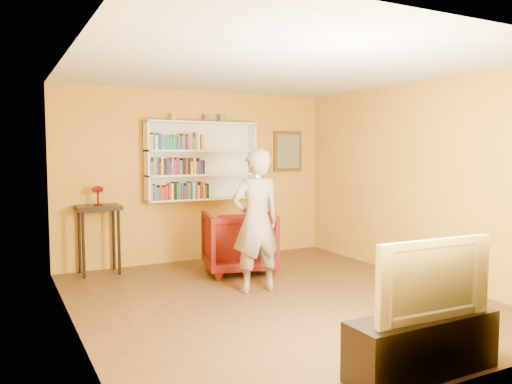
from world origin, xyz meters
TOP-DOWN VIEW (x-y plane):
  - room_shell at (0.00, 0.00)m, footprint 5.30×5.80m
  - bookshelf at (0.00, 2.41)m, footprint 1.80×0.29m
  - books_row_lower at (-0.40, 2.30)m, footprint 0.92×0.19m
  - books_row_middle at (-0.44, 2.30)m, footprint 0.86×0.19m
  - books_row_upper at (-0.41, 2.30)m, footprint 0.90×0.19m
  - ornament_left at (-0.47, 2.35)m, footprint 0.07×0.07m
  - ornament_centre at (0.07, 2.35)m, footprint 0.07×0.07m
  - ornament_right at (0.34, 2.35)m, footprint 0.09×0.09m
  - framed_painting at (1.65, 2.46)m, footprint 0.55×0.05m
  - console_table at (-1.62, 2.25)m, footprint 0.60×0.46m
  - ruby_lustre at (-1.62, 2.25)m, footprint 0.17×0.17m
  - armchair at (0.18, 1.41)m, footprint 1.16×1.18m
  - person at (-0.06, 0.39)m, footprint 0.66×0.45m
  - game_remote at (-0.24, 0.10)m, footprint 0.04×0.15m
  - tv_cabinet at (0.02, -2.25)m, footprint 1.30×0.39m
  - television at (0.02, -2.25)m, footprint 1.09×0.19m

SIDE VIEW (x-z plane):
  - tv_cabinet at x=0.02m, z-range 0.00..0.47m
  - armchair at x=0.18m, z-range 0.00..0.90m
  - television at x=0.02m, z-range 0.47..1.09m
  - console_table at x=-1.62m, z-range 0.32..1.31m
  - person at x=-0.06m, z-range 0.00..1.78m
  - room_shell at x=0.00m, z-range -0.42..2.46m
  - books_row_lower at x=-0.40m, z-range 1.00..1.27m
  - ruby_lustre at x=-1.62m, z-range 1.05..1.32m
  - game_remote at x=-0.24m, z-range 1.45..1.48m
  - books_row_middle at x=-0.44m, z-range 1.38..1.65m
  - bookshelf at x=0.00m, z-range 0.98..2.21m
  - framed_painting at x=1.65m, z-range 1.40..2.10m
  - books_row_upper at x=-0.41m, z-range 1.75..2.02m
  - ornament_left at x=-0.47m, z-range 2.21..2.31m
  - ornament_centre at x=0.07m, z-range 2.21..2.32m
  - ornament_right at x=0.34m, z-range 2.21..2.33m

